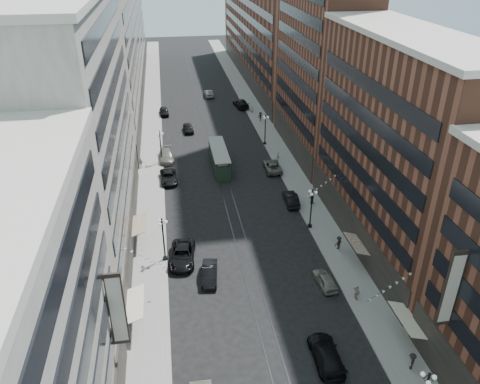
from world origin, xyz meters
TOP-DOWN VIEW (x-y plane):
  - ground at (0.00, 60.00)m, footprint 220.00×220.00m
  - sidewalk_west at (-11.00, 70.00)m, footprint 4.00×180.00m
  - sidewalk_east at (11.00, 70.00)m, footprint 4.00×180.00m
  - rail_west at (-0.70, 70.00)m, footprint 0.12×180.00m
  - rail_east at (0.70, 70.00)m, footprint 0.12×180.00m
  - building_west_mid at (-17.00, 33.00)m, footprint 8.00×36.00m
  - building_west_far at (-17.00, 96.00)m, footprint 8.00×90.00m
  - building_east_mid at (17.00, 28.00)m, footprint 8.00×30.00m
  - building_east_tower at (17.00, 56.00)m, footprint 8.00×26.00m
  - building_east_far at (17.00, 105.00)m, footprint 8.00×72.00m
  - lamppost_sw_far at (-9.20, 28.00)m, footprint 1.03×1.14m
  - lamppost_sw_mid at (-9.20, 55.00)m, footprint 1.03×1.14m
  - lamppost_se_far at (9.20, 32.00)m, footprint 1.03×1.14m
  - lamppost_se_mid at (9.20, 60.00)m, footprint 1.03×1.14m
  - streetcar at (0.00, 52.16)m, footprint 2.46×11.13m
  - car_2 at (-7.23, 27.55)m, footprint 3.40×6.26m
  - car_4 at (7.52, 20.85)m, footprint 1.92×4.16m
  - car_5 at (-4.50, 23.80)m, footprint 2.20×4.80m
  - car_6 at (4.37, 10.99)m, footprint 2.38×5.62m
  - pedestrian_2 at (-12.50, 33.62)m, footprint 0.83×0.61m
  - pedestrian_3 at (11.26, 8.97)m, footprint 0.91×1.14m
  - pedestrian_4 at (9.92, 18.06)m, footprint 0.71×1.09m
  - car_7 at (-8.25, 48.05)m, footprint 2.72×5.45m
  - car_8 at (-8.40, 55.95)m, footprint 2.41×5.73m
  - car_9 at (-8.40, 79.22)m, footprint 2.00×4.59m
  - car_10 at (8.40, 38.46)m, footprint 1.86×4.78m
  - car_11 at (8.18, 49.39)m, footprint 2.66×5.50m
  - car_12 at (8.40, 81.75)m, footprint 3.25×6.32m
  - car_13 at (-3.99, 68.51)m, footprint 2.03×4.50m
  - car_14 at (2.20, 90.71)m, footprint 1.84×4.81m
  - pedestrian_5 at (-12.17, 34.67)m, footprint 1.80×1.06m
  - pedestrian_6 at (-12.50, 53.49)m, footprint 0.99×0.46m
  - pedestrian_7 at (11.21, 37.85)m, footprint 0.87×0.73m
  - pedestrian_8 at (9.91, 52.85)m, footprint 0.65×0.57m
  - pedestrian_9 at (10.77, 71.82)m, footprint 1.27×0.65m
  - pedestrian_extra_1 at (10.00, 76.97)m, footprint 0.57×0.39m
  - pedestrian_extra_2 at (11.14, 26.85)m, footprint 1.18×0.88m

SIDE VIEW (x-z plane):
  - ground at x=0.00m, z-range 0.00..0.00m
  - rail_west at x=-0.70m, z-range 0.00..0.02m
  - rail_east at x=0.70m, z-range 0.00..0.02m
  - sidewalk_west at x=-11.00m, z-range 0.00..0.15m
  - sidewalk_east at x=11.00m, z-range 0.00..0.15m
  - car_4 at x=7.52m, z-range 0.00..1.38m
  - car_7 at x=-8.25m, z-range 0.00..1.48m
  - car_13 at x=-3.99m, z-range 0.00..1.50m
  - car_11 at x=8.18m, z-range 0.00..1.51m
  - car_5 at x=-4.50m, z-range 0.00..1.53m
  - car_9 at x=-8.40m, z-range 0.00..1.54m
  - car_10 at x=8.40m, z-range 0.00..1.55m
  - car_14 at x=2.20m, z-range 0.00..1.56m
  - car_6 at x=4.37m, z-range 0.00..1.62m
  - car_8 at x=-8.40m, z-range 0.00..1.65m
  - car_2 at x=-7.23m, z-range 0.00..1.67m
  - car_12 at x=8.40m, z-range 0.00..1.75m
  - pedestrian_extra_1 at x=10.00m, z-range 0.15..1.66m
  - pedestrian_8 at x=9.91m, z-range 0.15..1.66m
  - pedestrian_2 at x=-12.50m, z-range 0.15..1.68m
  - pedestrian_7 at x=11.21m, z-range 0.15..1.73m
  - pedestrian_3 at x=11.26m, z-range 0.15..1.80m
  - pedestrian_6 at x=-12.50m, z-range 0.15..1.83m
  - pedestrian_extra_2 at x=11.14m, z-range 0.15..1.84m
  - pedestrian_4 at x=9.92m, z-range 0.15..1.87m
  - pedestrian_5 at x=-12.17m, z-range 0.15..2.02m
  - pedestrian_9 at x=10.77m, z-range 0.15..2.04m
  - streetcar at x=0.00m, z-range -0.12..2.96m
  - lamppost_sw_far at x=-9.20m, z-range 0.34..5.86m
  - lamppost_sw_mid at x=-9.20m, z-range 0.34..5.86m
  - lamppost_se_far at x=9.20m, z-range 0.34..5.86m
  - lamppost_se_mid at x=9.20m, z-range 0.34..5.86m
  - building_east_mid at x=17.00m, z-range 0.00..24.00m
  - building_east_far at x=17.00m, z-range 0.00..24.00m
  - building_west_far at x=-17.00m, z-range 0.00..26.00m
  - building_west_mid at x=-17.00m, z-range 0.00..28.00m
  - building_east_tower at x=17.00m, z-range 0.00..42.00m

